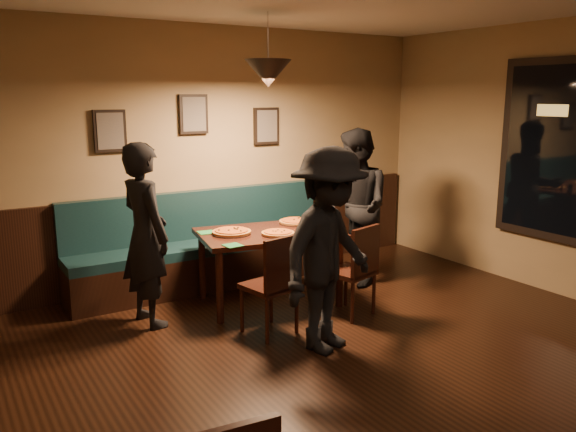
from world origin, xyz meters
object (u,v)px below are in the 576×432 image
object	(u,v)px
chair_near_right	(350,270)
chair_near_left	(269,284)
diner_left	(146,235)
diner_front	(329,251)
diner_right	(355,207)
soda_glass	(338,222)
booth_bench	(207,241)
dining_table	(270,267)
tabasco_bottle	(321,221)

from	to	relation	value
chair_near_right	chair_near_left	bearing A→B (deg)	163.73
chair_near_left	diner_left	bearing A→B (deg)	125.89
chair_near_left	diner_front	distance (m)	0.70
diner_right	diner_front	world-z (taller)	diner_right
diner_left	soda_glass	bearing A→B (deg)	-110.02
chair_near_left	diner_right	world-z (taller)	diner_right
diner_front	soda_glass	xyz separation A→B (m)	(0.79, 0.94, -0.03)
diner_front	diner_right	bearing A→B (deg)	23.78
booth_bench	diner_right	size ratio (longest dim) A/B	1.76
dining_table	chair_near_left	bearing A→B (deg)	-109.41
diner_right	chair_near_left	bearing A→B (deg)	-52.81
diner_right	tabasco_bottle	xyz separation A→B (m)	(-0.54, -0.11, -0.07)
tabasco_bottle	chair_near_left	bearing A→B (deg)	-148.67
diner_left	booth_bench	bearing A→B (deg)	-61.48
dining_table	diner_left	distance (m)	1.30
booth_bench	soda_glass	world-z (taller)	booth_bench
diner_front	tabasco_bottle	xyz separation A→B (m)	(0.71, 1.12, -0.04)
dining_table	diner_front	size ratio (longest dim) A/B	0.82
chair_near_left	tabasco_bottle	distance (m)	1.17
chair_near_left	diner_right	bearing A→B (deg)	14.32
chair_near_right	tabasco_bottle	bearing A→B (deg)	66.36
diner_front	tabasco_bottle	bearing A→B (deg)	36.64
diner_left	tabasco_bottle	bearing A→B (deg)	-105.10
chair_near_right	diner_left	xyz separation A→B (m)	(-1.68, 0.80, 0.39)
dining_table	tabasco_bottle	bearing A→B (deg)	3.06
booth_bench	soda_glass	xyz separation A→B (m)	(0.96, -1.05, 0.30)
diner_left	soda_glass	xyz separation A→B (m)	(1.86, -0.36, -0.03)
dining_table	chair_near_right	size ratio (longest dim) A/B	1.55
booth_bench	diner_left	distance (m)	1.18
booth_bench	soda_glass	size ratio (longest dim) A/B	22.12
dining_table	chair_near_right	xyz separation A→B (m)	(0.47, -0.69, 0.07)
soda_glass	chair_near_right	bearing A→B (deg)	-112.22
chair_near_left	diner_right	size ratio (longest dim) A/B	0.52
diner_front	diner_left	bearing A→B (deg)	108.45
chair_near_left	chair_near_right	size ratio (longest dim) A/B	1.02
chair_near_left	chair_near_right	distance (m)	0.86
dining_table	diner_left	bearing A→B (deg)	-174.21
dining_table	diner_right	xyz separation A→B (m)	(1.10, 0.04, 0.49)
chair_near_right	diner_right	xyz separation A→B (m)	(0.63, 0.72, 0.41)
diner_left	diner_front	distance (m)	1.69
diner_left	diner_right	world-z (taller)	diner_right
booth_bench	chair_near_left	xyz separation A→B (m)	(-0.08, -1.47, -0.05)
diner_right	booth_bench	bearing A→B (deg)	-106.34
booth_bench	chair_near_right	bearing A→B (deg)	-62.27
booth_bench	diner_right	xyz separation A→B (m)	(1.41, -0.77, 0.35)
booth_bench	soda_glass	distance (m)	1.46
soda_glass	diner_left	bearing A→B (deg)	168.97
diner_right	diner_left	bearing A→B (deg)	-79.75
chair_near_left	soda_glass	bearing A→B (deg)	10.84
booth_bench	tabasco_bottle	world-z (taller)	booth_bench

